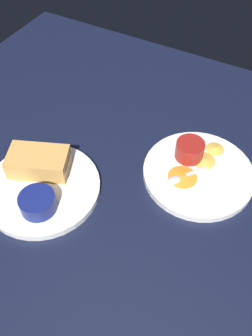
% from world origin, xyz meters
% --- Properties ---
extents(ground_plane, '(1.10, 1.10, 0.03)m').
position_xyz_m(ground_plane, '(0.00, 0.00, -0.01)').
color(ground_plane, black).
extents(plate_sandwich_main, '(0.25, 0.25, 0.02)m').
position_xyz_m(plate_sandwich_main, '(-0.07, -0.10, 0.01)').
color(plate_sandwich_main, white).
rests_on(plate_sandwich_main, ground_plane).
extents(sandwich_half_near, '(0.15, 0.12, 0.05)m').
position_xyz_m(sandwich_half_near, '(-0.10, -0.06, 0.04)').
color(sandwich_half_near, tan).
rests_on(sandwich_half_near, plate_sandwich_main).
extents(ramekin_dark_sauce, '(0.07, 0.07, 0.04)m').
position_xyz_m(ramekin_dark_sauce, '(-0.04, -0.15, 0.04)').
color(ramekin_dark_sauce, navy).
rests_on(ramekin_dark_sauce, plate_sandwich_main).
extents(spoon_by_dark_ramekin, '(0.03, 0.10, 0.01)m').
position_xyz_m(spoon_by_dark_ramekin, '(-0.05, -0.09, 0.02)').
color(spoon_by_dark_ramekin, silver).
rests_on(spoon_by_dark_ramekin, plate_sandwich_main).
extents(plate_chips_companion, '(0.25, 0.25, 0.02)m').
position_xyz_m(plate_chips_companion, '(0.21, 0.10, 0.01)').
color(plate_chips_companion, white).
rests_on(plate_chips_companion, ground_plane).
extents(ramekin_light_gravy, '(0.06, 0.06, 0.04)m').
position_xyz_m(ramekin_light_gravy, '(0.18, 0.13, 0.04)').
color(ramekin_light_gravy, maroon).
rests_on(ramekin_light_gravy, plate_chips_companion).
extents(spoon_by_gravy_ramekin, '(0.07, 0.09, 0.01)m').
position_xyz_m(spoon_by_gravy_ramekin, '(0.18, 0.06, 0.02)').
color(spoon_by_gravy_ramekin, silver).
rests_on(spoon_by_gravy_ramekin, plate_chips_companion).
extents(plantain_chip_scatter, '(0.10, 0.18, 0.01)m').
position_xyz_m(plantain_chip_scatter, '(0.20, 0.11, 0.02)').
color(plantain_chip_scatter, gold).
rests_on(plantain_chip_scatter, plate_chips_companion).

